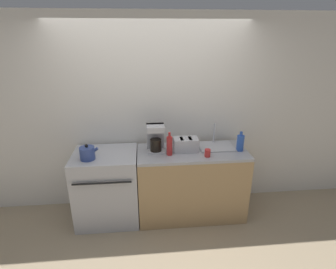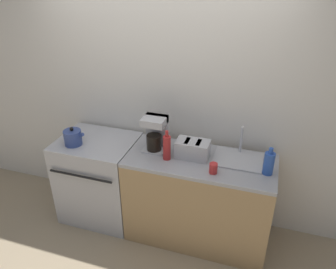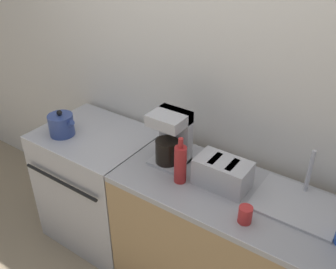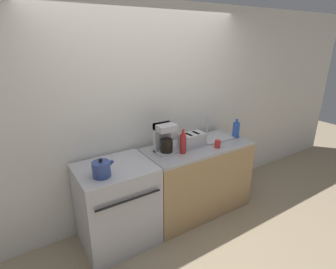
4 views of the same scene
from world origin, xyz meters
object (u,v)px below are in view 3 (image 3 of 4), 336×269
Objects in this scene: stove at (100,184)px; coffee_maker at (171,137)px; bottle_red at (180,164)px; kettle at (61,125)px; cup_red at (245,215)px; toaster at (223,173)px.

stove is 2.72× the size of coffee_maker.
kettle is at bearing -178.32° from bottle_red.
bottle_red is 0.47m from cup_red.
coffee_maker reaches higher than stove.
stove is at bearing 171.23° from cup_red.
stove is 3.04× the size of toaster.
bottle_red reaches higher than stove.
stove is 0.90m from coffee_maker.
bottle_red is (0.97, 0.03, 0.04)m from kettle.
cup_red is (0.45, -0.09, -0.08)m from bottle_red.
coffee_maker is at bearing 138.62° from bottle_red.
toaster is (1.19, 0.14, 0.01)m from kettle.
coffee_maker is (0.81, 0.17, 0.10)m from kettle.
kettle reaches higher than stove.
cup_red is (0.24, -0.20, -0.04)m from toaster.
coffee_maker is at bearing 3.65° from stove.
kettle is at bearing -168.17° from coffee_maker.
bottle_red reaches higher than toaster.
toaster is 0.31m from cup_red.
coffee_maker is at bearing 11.83° from kettle.
coffee_maker is 3.70× the size of cup_red.
kettle is 0.84m from coffee_maker.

